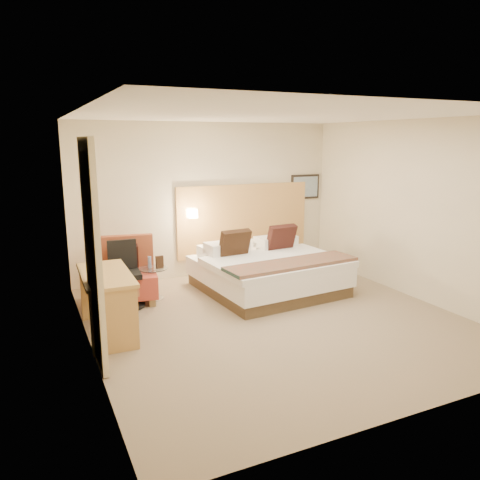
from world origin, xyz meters
name	(u,v)px	position (x,y,z in m)	size (l,w,h in m)	color
floor	(275,320)	(0.00, 0.00, -0.01)	(4.80, 5.00, 0.02)	#7F6D55
ceiling	(279,114)	(0.00, 0.00, 2.71)	(4.80, 5.00, 0.02)	white
wall_back	(208,200)	(0.00, 2.51, 1.35)	(4.80, 0.02, 2.70)	beige
wall_front	(425,269)	(0.00, -2.51, 1.35)	(4.80, 0.02, 2.70)	beige
wall_left	(84,238)	(-2.41, 0.00, 1.35)	(0.02, 5.00, 2.70)	beige
wall_right	(416,210)	(2.41, 0.00, 1.35)	(0.02, 5.00, 2.70)	beige
headboard_panel	(244,219)	(0.70, 2.47, 0.95)	(2.60, 0.04, 1.30)	tan
art_frame	(305,187)	(2.02, 2.48, 1.50)	(0.62, 0.03, 0.47)	black
art_canvas	(306,187)	(2.02, 2.46, 1.50)	(0.54, 0.01, 0.39)	slate
lamp_arm	(191,213)	(-0.35, 2.42, 1.15)	(0.02, 0.02, 0.12)	white
lamp_shade	(192,213)	(-0.35, 2.36, 1.15)	(0.15, 0.15, 0.15)	#F4E3BE
curtain	(93,254)	(-2.36, -0.25, 1.22)	(0.06, 0.90, 2.42)	beige
bottle_a	(150,262)	(-1.32, 1.56, 0.58)	(0.05, 0.05, 0.18)	#7F92C5
menu_folder	(160,262)	(-1.19, 1.47, 0.59)	(0.11, 0.04, 0.19)	#342115
bed	(267,271)	(0.50, 1.17, 0.33)	(2.19, 2.15, 1.00)	#4A3825
lounge_chair	(125,276)	(-1.68, 1.66, 0.38)	(1.02, 0.92, 0.95)	tan
side_table	(153,282)	(-1.29, 1.51, 0.27)	(0.48, 0.48, 0.49)	silver
desk	(108,286)	(-2.11, 0.46, 0.62)	(0.61, 1.28, 0.79)	tan
desk_chair	(125,280)	(-1.74, 1.38, 0.39)	(0.57, 0.57, 0.96)	black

